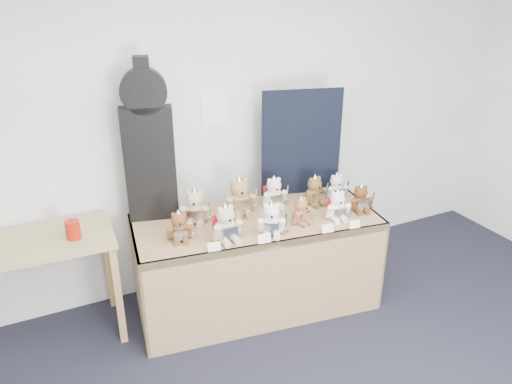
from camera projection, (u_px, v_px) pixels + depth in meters
name	position (u px, v px, depth m)	size (l,w,h in m)	color
room_shell	(214.00, 108.00, 3.98)	(6.00, 6.00, 6.00)	silver
display_table	(260.00, 242.00, 3.84)	(1.97, 1.03, 0.78)	olive
side_table	(40.00, 256.00, 3.48)	(1.03, 0.60, 0.84)	#9C8854
guitar_case	(148.00, 144.00, 3.62)	(0.39, 0.20, 1.22)	black
navy_board	(301.00, 143.00, 4.11)	(0.67, 0.02, 0.89)	black
red_cup	(73.00, 230.00, 3.42)	(0.10, 0.10, 0.13)	#AA1A0B
teddy_front_far_left	(179.00, 227.00, 3.50)	(0.20, 0.18, 0.25)	brown
teddy_front_left	(226.00, 225.00, 3.49)	(0.25, 0.21, 0.31)	beige
teddy_front_centre	(271.00, 220.00, 3.57)	(0.22, 0.22, 0.28)	white
teddy_front_right	(301.00, 212.00, 3.74)	(0.19, 0.17, 0.23)	#9C613B
teddy_front_far_right	(337.00, 206.00, 3.80)	(0.22, 0.19, 0.26)	white
teddy_front_end	(361.00, 199.00, 3.93)	(0.20, 0.18, 0.25)	brown
teddy_back_left	(195.00, 208.00, 3.74)	(0.24, 0.24, 0.30)	tan
teddy_back_centre_left	(240.00, 198.00, 3.88)	(0.27, 0.24, 0.33)	tan
teddy_back_centre_right	(274.00, 193.00, 4.01)	(0.23, 0.20, 0.28)	white
teddy_back_right	(315.00, 192.00, 4.05)	(0.22, 0.18, 0.27)	brown
teddy_back_end	(336.00, 188.00, 4.14)	(0.20, 0.17, 0.25)	silver
entry_card_a	(214.00, 247.00, 3.38)	(0.09, 0.00, 0.06)	white
entry_card_b	(264.00, 238.00, 3.48)	(0.09, 0.00, 0.07)	white
entry_card_c	(328.00, 228.00, 3.62)	(0.09, 0.00, 0.07)	white
entry_card_d	(355.00, 224.00, 3.69)	(0.09, 0.00, 0.06)	white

